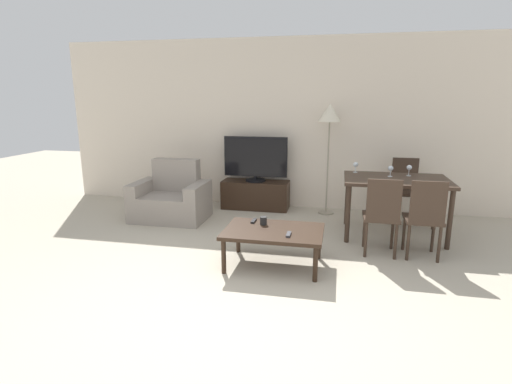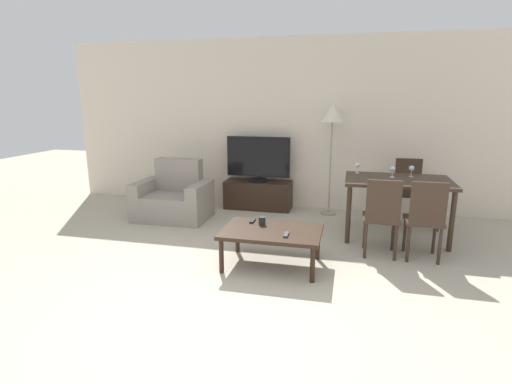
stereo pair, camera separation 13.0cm
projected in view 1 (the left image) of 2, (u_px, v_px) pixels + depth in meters
The scene contains 17 objects.
ground_plane at pixel (219, 316), 3.33m from camera, with size 18.00×18.00×0.00m, color #B2A893.
wall_back at pixel (283, 125), 6.45m from camera, with size 7.46×0.06×2.70m.
armchair at pixel (171, 199), 5.97m from camera, with size 1.07×0.75×0.87m.
tv_stand at pixel (256, 195), 6.53m from camera, with size 1.08×0.41×0.46m.
tv at pixel (256, 159), 6.39m from camera, with size 1.03×0.32×0.72m.
coffee_table at pixel (274, 233), 4.26m from camera, with size 1.05×0.71×0.41m.
dining_table at pixel (396, 185), 5.13m from camera, with size 1.30×0.87×0.77m.
dining_chair_near at pixel (382, 213), 4.51m from camera, with size 0.40×0.40×0.92m.
dining_chair_far at pixel (405, 187), 5.83m from camera, with size 0.40×0.40×0.92m.
dining_chair_near_right at pixel (425, 215), 4.41m from camera, with size 0.40×0.40×0.92m.
floor_lamp at pixel (330, 118), 5.96m from camera, with size 0.34×0.34×1.69m.
remote_primary at pixel (254, 221), 4.52m from camera, with size 0.04×0.15×0.02m.
remote_secondary at pixel (289, 234), 4.08m from camera, with size 0.04×0.15×0.02m.
cup_white_near at pixel (263, 221), 4.41m from camera, with size 0.08×0.08×0.09m.
wine_glass_left at pixel (356, 165), 5.48m from camera, with size 0.07×0.07×0.15m.
wine_glass_center at pixel (409, 168), 5.24m from camera, with size 0.07×0.07×0.15m.
wine_glass_right at pixel (391, 169), 5.19m from camera, with size 0.07×0.07×0.15m.
Camera 1 is at (0.92, -2.87, 1.79)m, focal length 28.00 mm.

